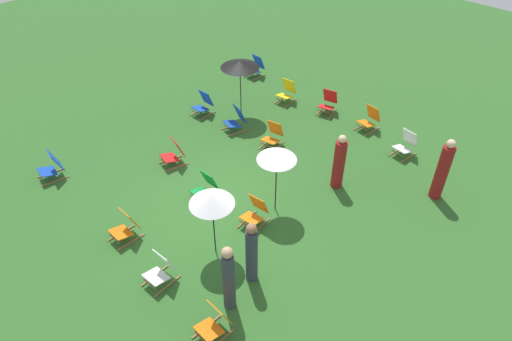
{
  "coord_description": "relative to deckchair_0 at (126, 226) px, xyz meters",
  "views": [
    {
      "loc": [
        6.79,
        -5.84,
        8.39
      ],
      "look_at": [
        0.0,
        1.2,
        0.5
      ],
      "focal_mm": 32.24,
      "sensor_mm": 36.0,
      "label": 1
    }
  ],
  "objects": [
    {
      "name": "deckchair_6",
      "position": [
        1.59,
        8.19,
        0.0
      ],
      "size": [
        0.56,
        0.81,
        0.83
      ],
      "rotation": [
        0.0,
        0.0,
        -0.12
      ],
      "color": "olive",
      "rests_on": "ground"
    },
    {
      "name": "person_3",
      "position": [
        4.72,
        6.65,
        0.51
      ],
      "size": [
        0.33,
        0.33,
        1.86
      ],
      "rotation": [
        0.0,
        0.0,
        1.57
      ],
      "color": "maroon",
      "rests_on": "ground"
    },
    {
      "name": "deckchair_9",
      "position": [
        -1.49,
        5.17,
        0.0
      ],
      "size": [
        0.65,
        0.86,
        0.83
      ],
      "rotation": [
        0.0,
        0.0,
        -0.25
      ],
      "color": "olive",
      "rests_on": "ground"
    },
    {
      "name": "umbrella_2",
      "position": [
        -2.05,
        5.94,
        1.49
      ],
      "size": [
        1.26,
        1.26,
        1.97
      ],
      "color": "black",
      "rests_on": "ground"
    },
    {
      "name": "person_1",
      "position": [
        2.53,
        5.15,
        0.42
      ],
      "size": [
        0.45,
        0.45,
        1.68
      ],
      "rotation": [
        0.0,
        0.0,
        0.56
      ],
      "color": "maroon",
      "rests_on": "ground"
    },
    {
      "name": "deckchair_14",
      "position": [
        -3.48,
        -0.13,
        0.0
      ],
      "size": [
        0.62,
        0.84,
        0.83
      ],
      "rotation": [
        0.0,
        0.0,
        -0.21
      ],
      "color": "olive",
      "rests_on": "ground"
    },
    {
      "name": "person_0",
      "position": [
        3.22,
        0.4,
        0.5
      ],
      "size": [
        0.31,
        0.31,
        1.78
      ],
      "rotation": [
        0.0,
        0.0,
        3.32
      ],
      "color": "#333847",
      "rests_on": "ground"
    },
    {
      "name": "deckchair_12",
      "position": [
        -1.5,
        2.65,
        0.0
      ],
      "size": [
        0.65,
        0.86,
        0.83
      ],
      "rotation": [
        0.0,
        0.0,
        -0.26
      ],
      "color": "olive",
      "rests_on": "ground"
    },
    {
      "name": "person_2",
      "position": [
        3.06,
        1.23,
        0.46
      ],
      "size": [
        0.37,
        0.37,
        1.69
      ],
      "rotation": [
        0.0,
        0.0,
        0.56
      ],
      "color": "#333847",
      "rests_on": "ground"
    },
    {
      "name": "deckchair_1",
      "position": [
        1.67,
        -0.2,
        0.0
      ],
      "size": [
        0.52,
        0.79,
        0.83
      ],
      "rotation": [
        0.0,
        0.0,
        0.06
      ],
      "color": "olive",
      "rests_on": "ground"
    },
    {
      "name": "deckchair_4",
      "position": [
        -1.52,
        7.68,
        0.0
      ],
      "size": [
        0.56,
        0.81,
        0.83
      ],
      "rotation": [
        0.0,
        0.0,
        0.12
      ],
      "color": "olive",
      "rests_on": "ground"
    },
    {
      "name": "deckchair_13",
      "position": [
        3.14,
        7.76,
        0.0
      ],
      "size": [
        0.57,
        0.82,
        0.83
      ],
      "rotation": [
        0.0,
        0.0,
        -0.13
      ],
      "color": "olive",
      "rests_on": "ground"
    },
    {
      "name": "deckchair_2",
      "position": [
        3.5,
        -0.26,
        0.0
      ],
      "size": [
        0.5,
        0.77,
        0.83
      ],
      "rotation": [
        0.0,
        0.0,
        -0.03
      ],
      "color": "olive",
      "rests_on": "ground"
    },
    {
      "name": "umbrella_1",
      "position": [
        1.93,
        3.27,
        1.37
      ],
      "size": [
        0.98,
        0.98,
        1.86
      ],
      "color": "black",
      "rests_on": "ground"
    },
    {
      "name": "ground_plane",
      "position": [
        0.89,
        2.42,
        -0.37
      ],
      "size": [
        40.0,
        40.0,
        0.0
      ],
      "primitive_type": "plane",
      "color": "#2D6026"
    },
    {
      "name": "umbrella_0",
      "position": [
        1.89,
        1.2,
        1.32
      ],
      "size": [
        1.02,
        1.02,
        1.84
      ],
      "color": "black",
      "rests_on": "ground"
    },
    {
      "name": "deckchair_8",
      "position": [
        -3.0,
        5.08,
        0.0
      ],
      "size": [
        0.5,
        0.77,
        0.83
      ],
      "rotation": [
        0.0,
        0.0,
        0.03
      ],
      "color": "olive",
      "rests_on": "ground"
    },
    {
      "name": "deckchair_10",
      "position": [
        1.91,
        2.53,
        0.0
      ],
      "size": [
        0.56,
        0.81,
        0.83
      ],
      "rotation": [
        0.0,
        0.0,
        0.11
      ],
      "color": "olive",
      "rests_on": "ground"
    },
    {
      "name": "deckchair_0",
      "position": [
        0.0,
        0.0,
        0.0
      ],
      "size": [
        0.49,
        0.77,
        0.83
      ],
      "rotation": [
        0.0,
        0.0,
        -0.02
      ],
      "color": "olive",
      "rests_on": "ground"
    },
    {
      "name": "deckchair_11",
      "position": [
        0.3,
        2.29,
        0.0
      ],
      "size": [
        0.5,
        0.77,
        0.83
      ],
      "rotation": [
        0.0,
        0.0,
        0.03
      ],
      "color": "olive",
      "rests_on": "ground"
    },
    {
      "name": "deckchair_7",
      "position": [
        -0.02,
        8.11,
        0.0
      ],
      "size": [
        0.65,
        0.86,
        0.83
      ],
      "rotation": [
        0.0,
        0.0,
        0.26
      ],
      "color": "olive",
      "rests_on": "ground"
    },
    {
      "name": "deckchair_5",
      "position": [
        -3.65,
        8.32,
        0.0
      ],
      "size": [
        0.52,
        0.78,
        0.83
      ],
      "rotation": [
        0.0,
        0.0,
        -0.05
      ],
      "color": "olive",
      "rests_on": "ground"
    },
    {
      "name": "deckchair_3",
      "position": [
        -0.05,
        5.34,
        0.0
      ],
      "size": [
        0.62,
        0.84,
        0.83
      ],
      "rotation": [
        0.0,
        0.0,
        0.2
      ],
      "color": "olive",
      "rests_on": "ground"
    }
  ]
}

